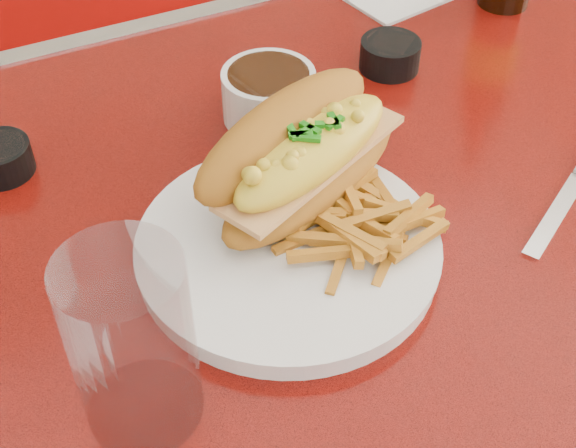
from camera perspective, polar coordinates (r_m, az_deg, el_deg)
name	(u,v)px	position (r m, az deg, el deg)	size (l,w,h in m)	color
diner_table	(433,286)	(0.90, 10.26, -4.35)	(1.23, 0.83, 0.77)	#B6150B
booth_bench_far	(190,124)	(1.66, -6.96, 7.09)	(1.20, 0.51, 0.90)	#930D09
dinner_plate	(288,249)	(0.69, 0.00, -1.76)	(0.32, 0.32, 0.02)	silver
mac_hoagie	(302,153)	(0.71, 1.01, 5.06)	(0.25, 0.19, 0.10)	#A9681B
fries_pile	(362,219)	(0.69, 5.30, 0.36)	(0.11, 0.10, 0.03)	orange
fork	(345,205)	(0.72, 4.07, 1.32)	(0.03, 0.15, 0.00)	silver
gravy_ramekin	(269,94)	(0.83, -1.38, 9.25)	(0.11, 0.11, 0.05)	silver
sauce_cup_right	(390,54)	(0.92, 7.27, 11.93)	(0.08, 0.08, 0.03)	black
water_tumbler	(133,344)	(0.55, -11.00, -8.39)	(0.09, 0.09, 0.15)	#ABC8DC
knife	(576,181)	(0.81, 19.82, 2.88)	(0.18, 0.11, 0.01)	silver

